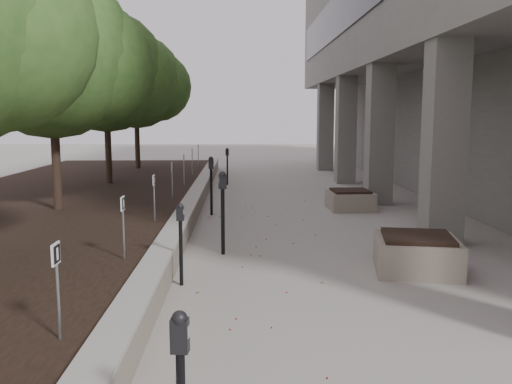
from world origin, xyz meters
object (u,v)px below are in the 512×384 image
object	(u,v)px
crabapple_tree_3	(53,90)
parking_meter_2	(181,245)
parking_meter_3	(223,213)
crabapple_tree_4	(106,97)
planter_front	(417,253)
crabapple_tree_5	(136,101)
parking_meter_5	(227,166)
planter_back	(350,200)
parking_meter_4	(211,186)

from	to	relation	value
crabapple_tree_3	parking_meter_2	bearing A→B (deg)	-54.03
parking_meter_2	parking_meter_3	distance (m)	1.95
parking_meter_3	crabapple_tree_4	bearing A→B (deg)	101.19
crabapple_tree_3	parking_meter_3	distance (m)	5.28
crabapple_tree_4	parking_meter_3	size ratio (longest dim) A/B	3.51
parking_meter_3	planter_front	size ratio (longest dim) A/B	1.18
crabapple_tree_5	parking_meter_3	distance (m)	13.49
crabapple_tree_5	parking_meter_5	xyz separation A→B (m)	(3.74, -2.44, -2.43)
parking_meter_2	planter_front	size ratio (longest dim) A/B	0.96
parking_meter_3	parking_meter_5	distance (m)	10.26
planter_back	crabapple_tree_4	bearing A→B (deg)	157.89
crabapple_tree_5	parking_meter_2	distance (m)	15.14
parking_meter_2	parking_meter_4	distance (m)	5.90
crabapple_tree_4	crabapple_tree_5	bearing A→B (deg)	90.00
parking_meter_3	parking_meter_5	world-z (taller)	parking_meter_3
crabapple_tree_3	parking_meter_5	bearing A→B (deg)	63.68
crabapple_tree_4	parking_meter_2	size ratio (longest dim) A/B	4.31
crabapple_tree_5	parking_meter_4	xyz separation A→B (m)	(3.47, -8.66, -2.36)
crabapple_tree_4	planter_front	size ratio (longest dim) A/B	4.14
crabapple_tree_3	parking_meter_2	world-z (taller)	crabapple_tree_3
parking_meter_4	planter_back	world-z (taller)	parking_meter_4
crabapple_tree_4	planter_front	distance (m)	11.75
crabapple_tree_3	parking_meter_2	size ratio (longest dim) A/B	4.31
crabapple_tree_5	planter_back	distance (m)	11.09
crabapple_tree_4	crabapple_tree_5	distance (m)	5.00
parking_meter_2	parking_meter_5	distance (m)	12.13
parking_meter_3	parking_meter_4	bearing A→B (deg)	80.36
parking_meter_3	parking_meter_5	xyz separation A→B (m)	(-0.15, 10.26, -0.09)
parking_meter_4	parking_meter_5	size ratio (longest dim) A/B	1.11
crabapple_tree_4	parking_meter_3	world-z (taller)	crabapple_tree_4
parking_meter_3	planter_back	distance (m)	5.84
crabapple_tree_3	planter_back	distance (m)	8.03
crabapple_tree_4	crabapple_tree_5	size ratio (longest dim) A/B	1.00
crabapple_tree_3	crabapple_tree_5	bearing A→B (deg)	90.00
crabapple_tree_4	parking_meter_5	bearing A→B (deg)	34.38
planter_front	planter_back	distance (m)	5.99
crabapple_tree_5	parking_meter_2	size ratio (longest dim) A/B	4.31
parking_meter_4	planter_back	xyz separation A→B (m)	(3.75, 0.73, -0.49)
crabapple_tree_4	parking_meter_5	world-z (taller)	crabapple_tree_4
crabapple_tree_3	crabapple_tree_5	xyz separation A→B (m)	(0.00, 10.00, 0.00)
crabapple_tree_3	crabapple_tree_5	size ratio (longest dim) A/B	1.00
parking_meter_5	crabapple_tree_3	bearing A→B (deg)	-106.13
parking_meter_3	parking_meter_4	world-z (taller)	parking_meter_3
crabapple_tree_4	parking_meter_2	bearing A→B (deg)	-70.90
crabapple_tree_3	planter_back	xyz separation A→B (m)	(7.21, 2.07, -2.85)
planter_front	parking_meter_3	bearing A→B (deg)	159.37
parking_meter_4	parking_meter_5	bearing A→B (deg)	82.35
parking_meter_2	planter_front	xyz separation A→B (m)	(3.80, 0.64, -0.32)
parking_meter_5	parking_meter_4	bearing A→B (deg)	-82.32
crabapple_tree_3	planter_front	distance (m)	8.59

